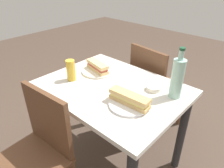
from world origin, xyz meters
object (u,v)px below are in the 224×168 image
(plate_far, at_px, (129,104))
(knife_near, at_px, (103,68))
(chair_far, at_px, (153,84))
(beer_glass, at_px, (71,70))
(baguette_sandwich_near, at_px, (97,66))
(chair_near, at_px, (38,151))
(baguette_sandwich_far, at_px, (129,99))
(knife_far, at_px, (133,98))
(olive_bowl, at_px, (154,88))
(plate_near, at_px, (98,71))
(water_bottle, at_px, (177,78))
(dining_table, at_px, (112,102))

(plate_far, bearing_deg, knife_near, 152.30)
(chair_far, distance_m, beer_glass, 0.81)
(baguette_sandwich_near, bearing_deg, chair_near, -76.43)
(chair_far, height_order, baguette_sandwich_far, chair_far)
(plate_far, height_order, knife_far, knife_far)
(olive_bowl, bearing_deg, plate_far, -92.51)
(plate_near, distance_m, baguette_sandwich_near, 0.04)
(chair_far, relative_size, plate_far, 3.57)
(baguette_sandwich_far, bearing_deg, plate_near, 158.31)
(plate_far, bearing_deg, baguette_sandwich_near, 158.31)
(plate_far, xyz_separation_m, water_bottle, (0.15, 0.27, 0.13))
(dining_table, height_order, chair_far, chair_far)
(knife_near, xyz_separation_m, knife_far, (0.44, -0.19, 0.00))
(plate_near, distance_m, water_bottle, 0.63)
(plate_far, bearing_deg, knife_far, 104.54)
(baguette_sandwich_far, height_order, beer_glass, beer_glass)
(knife_far, bearing_deg, baguette_sandwich_far, -75.46)
(baguette_sandwich_far, height_order, water_bottle, water_bottle)
(dining_table, height_order, plate_far, plate_far)
(baguette_sandwich_near, height_order, olive_bowl, baguette_sandwich_near)
(dining_table, relative_size, olive_bowl, 9.71)
(plate_near, height_order, water_bottle, water_bottle)
(dining_table, bearing_deg, water_bottle, 25.12)
(plate_far, bearing_deg, water_bottle, 60.75)
(baguette_sandwich_near, xyz_separation_m, beer_glass, (-0.05, -0.21, 0.03))
(water_bottle, relative_size, olive_bowl, 3.26)
(dining_table, xyz_separation_m, knife_far, (0.21, -0.04, 0.15))
(baguette_sandwich_near, height_order, plate_far, baguette_sandwich_near)
(knife_near, distance_m, beer_glass, 0.28)
(olive_bowl, bearing_deg, dining_table, -146.57)
(plate_near, relative_size, knife_far, 1.36)
(baguette_sandwich_near, bearing_deg, dining_table, -20.60)
(knife_far, bearing_deg, knife_near, 157.38)
(chair_far, relative_size, water_bottle, 2.65)
(baguette_sandwich_near, bearing_deg, olive_bowl, 8.27)
(knife_near, height_order, plate_far, knife_near)
(knife_far, bearing_deg, plate_far, -75.46)
(knife_near, relative_size, plate_far, 0.70)
(chair_near, relative_size, plate_far, 3.57)
(baguette_sandwich_near, bearing_deg, chair_far, 65.20)
(dining_table, bearing_deg, chair_near, -97.48)
(baguette_sandwich_near, xyz_separation_m, olive_bowl, (0.47, 0.07, -0.03))
(baguette_sandwich_far, bearing_deg, chair_far, 109.56)
(chair_far, bearing_deg, water_bottle, -45.33)
(plate_far, bearing_deg, plate_near, 158.31)
(plate_far, xyz_separation_m, baguette_sandwich_far, (-0.00, 0.00, 0.04))
(chair_far, relative_size, baguette_sandwich_far, 3.33)
(water_bottle, xyz_separation_m, beer_glass, (-0.66, -0.30, -0.06))
(water_bottle, bearing_deg, chair_far, 134.67)
(plate_far, relative_size, olive_bowl, 2.42)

